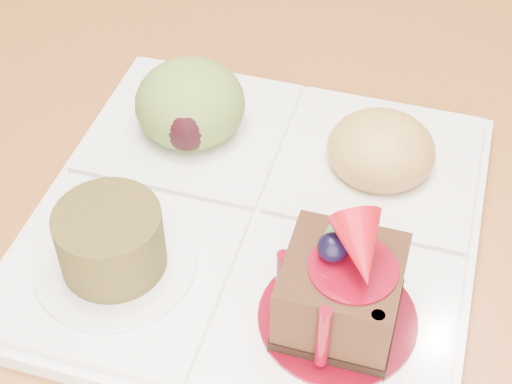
{
  "coord_description": "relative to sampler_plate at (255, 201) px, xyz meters",
  "views": [
    {
      "loc": [
        -0.13,
        -0.98,
        1.14
      ],
      "look_at": [
        -0.14,
        -0.63,
        0.79
      ],
      "focal_mm": 55.0,
      "sensor_mm": 36.0,
      "label": 1
    }
  ],
  "objects": [
    {
      "name": "sampler_plate",
      "position": [
        0.0,
        0.0,
        0.0
      ],
      "size": [
        0.35,
        0.35,
        0.11
      ],
      "rotation": [
        0.0,
        0.0,
        -0.26
      ],
      "color": "white",
      "rests_on": "dining_table"
    },
    {
      "name": "ground",
      "position": [
        0.14,
        0.63,
        -0.77
      ],
      "size": [
        6.0,
        6.0,
        0.0
      ],
      "primitive_type": "plane",
      "color": "#502917"
    }
  ]
}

